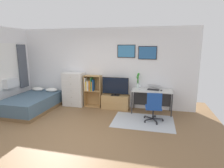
{
  "coord_description": "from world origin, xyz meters",
  "views": [
    {
      "loc": [
        1.77,
        -3.7,
        2.09
      ],
      "look_at": [
        0.51,
        1.5,
        0.99
      ],
      "focal_mm": 29.56,
      "sensor_mm": 36.0,
      "label": 1
    }
  ],
  "objects_px": {
    "tv_stand": "(115,102)",
    "desk": "(152,94)",
    "bamboo_vase": "(138,80)",
    "wine_glass": "(140,86)",
    "dresser": "(74,89)",
    "bookshelf": "(92,88)",
    "television": "(115,86)",
    "bed": "(32,103)",
    "computer_mouse": "(161,90)",
    "laptop": "(154,88)",
    "office_chair": "(154,106)"
  },
  "relations": [
    {
      "from": "computer_mouse",
      "to": "wine_glass",
      "type": "height_order",
      "value": "wine_glass"
    },
    {
      "from": "wine_glass",
      "to": "bookshelf",
      "type": "bearing_deg",
      "value": 173.19
    },
    {
      "from": "bed",
      "to": "bookshelf",
      "type": "distance_m",
      "value": 2.02
    },
    {
      "from": "laptop",
      "to": "bamboo_vase",
      "type": "height_order",
      "value": "bamboo_vase"
    },
    {
      "from": "computer_mouse",
      "to": "tv_stand",
      "type": "bearing_deg",
      "value": 174.46
    },
    {
      "from": "dresser",
      "to": "bamboo_vase",
      "type": "relative_size",
      "value": 2.37
    },
    {
      "from": "bamboo_vase",
      "to": "bed",
      "type": "bearing_deg",
      "value": -165.31
    },
    {
      "from": "bed",
      "to": "laptop",
      "type": "xyz_separation_m",
      "value": [
        3.89,
        0.78,
        0.56
      ]
    },
    {
      "from": "bed",
      "to": "tv_stand",
      "type": "height_order",
      "value": "bed"
    },
    {
      "from": "tv_stand",
      "to": "dresser",
      "type": "bearing_deg",
      "value": -179.43
    },
    {
      "from": "bamboo_vase",
      "to": "television",
      "type": "bearing_deg",
      "value": -171.99
    },
    {
      "from": "television",
      "to": "dresser",
      "type": "bearing_deg",
      "value": 179.72
    },
    {
      "from": "computer_mouse",
      "to": "wine_glass",
      "type": "relative_size",
      "value": 0.58
    },
    {
      "from": "television",
      "to": "desk",
      "type": "bearing_deg",
      "value": 0.15
    },
    {
      "from": "dresser",
      "to": "bookshelf",
      "type": "height_order",
      "value": "dresser"
    },
    {
      "from": "laptop",
      "to": "computer_mouse",
      "type": "distance_m",
      "value": 0.27
    },
    {
      "from": "bed",
      "to": "television",
      "type": "relative_size",
      "value": 2.28
    },
    {
      "from": "tv_stand",
      "to": "bamboo_vase",
      "type": "height_order",
      "value": "bamboo_vase"
    },
    {
      "from": "bed",
      "to": "office_chair",
      "type": "relative_size",
      "value": 2.35
    },
    {
      "from": "bookshelf",
      "to": "tv_stand",
      "type": "distance_m",
      "value": 0.95
    },
    {
      "from": "bed",
      "to": "tv_stand",
      "type": "bearing_deg",
      "value": 16.63
    },
    {
      "from": "bed",
      "to": "wine_glass",
      "type": "bearing_deg",
      "value": 10.39
    },
    {
      "from": "laptop",
      "to": "computer_mouse",
      "type": "xyz_separation_m",
      "value": [
        0.24,
        -0.12,
        -0.05
      ]
    },
    {
      "from": "computer_mouse",
      "to": "bamboo_vase",
      "type": "relative_size",
      "value": 0.21
    },
    {
      "from": "bookshelf",
      "to": "computer_mouse",
      "type": "relative_size",
      "value": 10.6
    },
    {
      "from": "bed",
      "to": "bookshelf",
      "type": "xyz_separation_m",
      "value": [
        1.78,
        0.86,
        0.4
      ]
    },
    {
      "from": "dresser",
      "to": "bamboo_vase",
      "type": "xyz_separation_m",
      "value": [
        2.25,
        0.1,
        0.41
      ]
    },
    {
      "from": "bamboo_vase",
      "to": "wine_glass",
      "type": "xyz_separation_m",
      "value": [
        0.09,
        -0.23,
        -0.13
      ]
    },
    {
      "from": "office_chair",
      "to": "bed",
      "type": "bearing_deg",
      "value": 173.24
    },
    {
      "from": "tv_stand",
      "to": "computer_mouse",
      "type": "relative_size",
      "value": 8.82
    },
    {
      "from": "bookshelf",
      "to": "wine_glass",
      "type": "relative_size",
      "value": 6.13
    },
    {
      "from": "tv_stand",
      "to": "bamboo_vase",
      "type": "distance_m",
      "value": 1.07
    },
    {
      "from": "bookshelf",
      "to": "wine_glass",
      "type": "height_order",
      "value": "bookshelf"
    },
    {
      "from": "bed",
      "to": "desk",
      "type": "height_order",
      "value": "desk"
    },
    {
      "from": "office_chair",
      "to": "laptop",
      "type": "relative_size",
      "value": 1.85
    },
    {
      "from": "tv_stand",
      "to": "desk",
      "type": "bearing_deg",
      "value": -0.91
    },
    {
      "from": "bed",
      "to": "computer_mouse",
      "type": "bearing_deg",
      "value": 8.79
    },
    {
      "from": "desk",
      "to": "laptop",
      "type": "bearing_deg",
      "value": -12.23
    },
    {
      "from": "television",
      "to": "bamboo_vase",
      "type": "xyz_separation_m",
      "value": [
        0.73,
        0.1,
        0.23
      ]
    },
    {
      "from": "bed",
      "to": "computer_mouse",
      "type": "xyz_separation_m",
      "value": [
        4.13,
        0.66,
        0.51
      ]
    },
    {
      "from": "television",
      "to": "bed",
      "type": "bearing_deg",
      "value": -163.52
    },
    {
      "from": "computer_mouse",
      "to": "television",
      "type": "bearing_deg",
      "value": 175.32
    },
    {
      "from": "desk",
      "to": "laptop",
      "type": "xyz_separation_m",
      "value": [
        0.04,
        -0.01,
        0.2
      ]
    },
    {
      "from": "bookshelf",
      "to": "laptop",
      "type": "distance_m",
      "value": 2.12
    },
    {
      "from": "desk",
      "to": "bamboo_vase",
      "type": "xyz_separation_m",
      "value": [
        -0.47,
        0.1,
        0.4
      ]
    },
    {
      "from": "computer_mouse",
      "to": "desk",
      "type": "bearing_deg",
      "value": 155.94
    },
    {
      "from": "desk",
      "to": "office_chair",
      "type": "relative_size",
      "value": 1.45
    },
    {
      "from": "bed",
      "to": "desk",
      "type": "bearing_deg",
      "value": 11.23
    },
    {
      "from": "bed",
      "to": "bookshelf",
      "type": "relative_size",
      "value": 1.83
    },
    {
      "from": "desk",
      "to": "wine_glass",
      "type": "height_order",
      "value": "wine_glass"
    }
  ]
}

